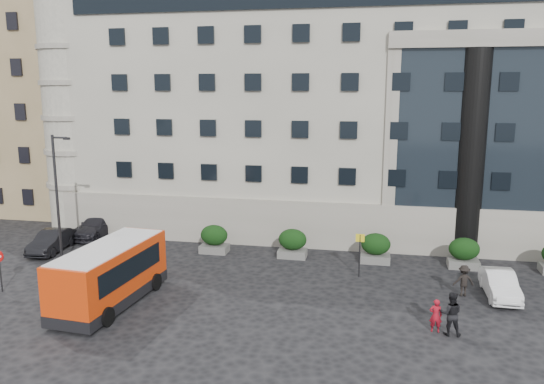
# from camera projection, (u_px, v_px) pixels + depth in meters

# --- Properties ---
(ground) EXTENTS (120.00, 120.00, 0.00)m
(ground) POSITION_uv_depth(u_px,v_px,m) (245.00, 303.00, 26.60)
(ground) COLOR black
(ground) RESTS_ON ground
(civic_building) EXTENTS (44.00, 24.00, 18.00)m
(civic_building) POSITION_uv_depth(u_px,v_px,m) (375.00, 108.00, 44.90)
(civic_building) COLOR gray
(civic_building) RESTS_ON ground
(entrance_column) EXTENTS (1.80, 1.80, 13.00)m
(entrance_column) POSITION_uv_depth(u_px,v_px,m) (471.00, 155.00, 32.98)
(entrance_column) COLOR black
(entrance_column) RESTS_ON ground
(apartment_near) EXTENTS (14.00, 14.00, 20.00)m
(apartment_near) POSITION_uv_depth(u_px,v_px,m) (42.00, 95.00, 48.49)
(apartment_near) COLOR #8A7550
(apartment_near) RESTS_ON ground
(apartment_far) EXTENTS (13.00, 13.00, 22.00)m
(apartment_far) POSITION_uv_depth(u_px,v_px,m) (108.00, 85.00, 66.19)
(apartment_far) COLOR olive
(apartment_far) RESTS_ON ground
(hedge_a) EXTENTS (1.80, 1.26, 1.84)m
(hedge_a) POSITION_uv_depth(u_px,v_px,m) (214.00, 239.00, 34.69)
(hedge_a) COLOR #5A5A58
(hedge_a) RESTS_ON ground
(hedge_b) EXTENTS (1.80, 1.26, 1.84)m
(hedge_b) POSITION_uv_depth(u_px,v_px,m) (293.00, 243.00, 33.70)
(hedge_b) COLOR #5A5A58
(hedge_b) RESTS_ON ground
(hedge_c) EXTENTS (1.80, 1.26, 1.84)m
(hedge_c) POSITION_uv_depth(u_px,v_px,m) (376.00, 248.00, 32.72)
(hedge_c) COLOR #5A5A58
(hedge_c) RESTS_ON ground
(hedge_d) EXTENTS (1.80, 1.26, 1.84)m
(hedge_d) POSITION_uv_depth(u_px,v_px,m) (464.00, 253.00, 31.73)
(hedge_d) COLOR #5A5A58
(hedge_d) RESTS_ON ground
(street_lamp) EXTENTS (1.16, 0.18, 8.00)m
(street_lamp) POSITION_uv_depth(u_px,v_px,m) (58.00, 197.00, 30.92)
(street_lamp) COLOR #262628
(street_lamp) RESTS_ON ground
(bus_stop_sign) EXTENTS (0.50, 0.08, 2.52)m
(bus_stop_sign) POSITION_uv_depth(u_px,v_px,m) (360.00, 248.00, 30.04)
(bus_stop_sign) COLOR #262628
(bus_stop_sign) RESTS_ON ground
(minibus) EXTENTS (3.18, 7.38, 3.01)m
(minibus) POSITION_uv_depth(u_px,v_px,m) (110.00, 272.00, 26.22)
(minibus) COLOR red
(minibus) RESTS_ON ground
(red_truck) EXTENTS (3.16, 5.43, 2.75)m
(red_truck) POSITION_uv_depth(u_px,v_px,m) (128.00, 206.00, 42.22)
(red_truck) COLOR maroon
(red_truck) RESTS_ON ground
(parked_car_b) EXTENTS (1.96, 4.44, 1.42)m
(parked_car_b) POSITION_uv_depth(u_px,v_px,m) (52.00, 241.00, 34.91)
(parked_car_b) COLOR black
(parked_car_b) RESTS_ON ground
(parked_car_c) EXTENTS (2.63, 5.30, 1.48)m
(parked_car_c) POSITION_uv_depth(u_px,v_px,m) (98.00, 226.00, 38.67)
(parked_car_c) COLOR black
(parked_car_c) RESTS_ON ground
(parked_car_d) EXTENTS (3.20, 5.44, 1.42)m
(parked_car_d) POSITION_uv_depth(u_px,v_px,m) (116.00, 217.00, 41.31)
(parked_car_d) COLOR black
(parked_car_d) RESTS_ON ground
(white_taxi) EXTENTS (1.45, 4.09, 1.34)m
(white_taxi) POSITION_uv_depth(u_px,v_px,m) (500.00, 284.00, 27.34)
(white_taxi) COLOR white
(white_taxi) RESTS_ON ground
(pedestrian_a) EXTENTS (0.56, 0.37, 1.52)m
(pedestrian_a) POSITION_uv_depth(u_px,v_px,m) (436.00, 316.00, 23.36)
(pedestrian_a) COLOR maroon
(pedestrian_a) RESTS_ON ground
(pedestrian_b) EXTENTS (0.98, 0.78, 1.96)m
(pedestrian_b) POSITION_uv_depth(u_px,v_px,m) (451.00, 314.00, 23.04)
(pedestrian_b) COLOR black
(pedestrian_b) RESTS_ON ground
(pedestrian_c) EXTENTS (1.16, 0.80, 1.65)m
(pedestrian_c) POSITION_uv_depth(u_px,v_px,m) (464.00, 281.00, 27.42)
(pedestrian_c) COLOR black
(pedestrian_c) RESTS_ON ground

